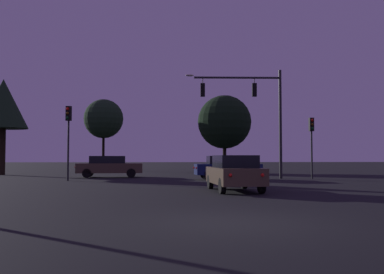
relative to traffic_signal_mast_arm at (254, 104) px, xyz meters
The scene contains 10 objects.
ground_plane 9.13m from the traffic_signal_mast_arm, 129.73° to the left, with size 168.00×168.00×0.00m, color black.
traffic_signal_mast_arm is the anchor object (origin of this frame).
traffic_light_corner_left 4.38m from the traffic_signal_mast_arm, ahead, with size 0.32×0.36×4.07m.
traffic_light_corner_right 12.18m from the traffic_signal_mast_arm, behind, with size 0.36×0.38×4.58m.
car_nearside_lane 11.41m from the traffic_signal_mast_arm, 107.67° to the right, with size 1.98×4.27×1.52m.
car_crossing_left 11.09m from the traffic_signal_mast_arm, 165.22° to the left, with size 4.74×2.10×1.52m.
car_crossing_right 4.82m from the traffic_signal_mast_arm, 152.82° to the right, with size 4.29×1.86×1.52m.
tree_behind_sign 22.76m from the traffic_signal_mast_arm, 123.04° to the left, with size 4.31×4.31×7.81m.
tree_left_far 11.89m from the traffic_signal_mast_arm, 90.55° to the left, with size 5.11×5.11×7.34m.
tree_center_horizon 20.36m from the traffic_signal_mast_arm, 158.91° to the left, with size 3.96×3.96×7.78m.
Camera 1 is at (-1.62, -9.27, 1.45)m, focal length 39.55 mm.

